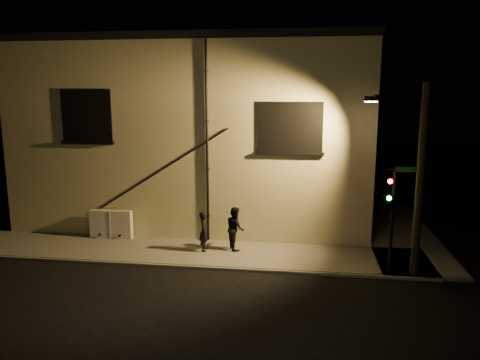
# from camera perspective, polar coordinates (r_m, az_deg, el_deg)

# --- Properties ---
(ground) EXTENTS (90.00, 90.00, 0.00)m
(ground) POSITION_cam_1_polar(r_m,az_deg,el_deg) (17.29, 0.07, -10.97)
(ground) COLOR black
(sidewalk) EXTENTS (21.00, 16.00, 0.12)m
(sidewalk) POSITION_cam_1_polar(r_m,az_deg,el_deg) (21.29, 4.98, -6.61)
(sidewalk) COLOR slate
(sidewalk) RESTS_ON ground
(building) EXTENTS (16.20, 12.23, 8.80)m
(building) POSITION_cam_1_polar(r_m,az_deg,el_deg) (25.52, -3.88, 6.25)
(building) COLOR beige
(building) RESTS_ON ground
(utility_cabinet) EXTENTS (1.86, 0.31, 1.23)m
(utility_cabinet) POSITION_cam_1_polar(r_m,az_deg,el_deg) (21.12, -15.44, -5.20)
(utility_cabinet) COLOR silver
(utility_cabinet) RESTS_ON sidewalk
(pedestrian_a) EXTENTS (0.44, 0.62, 1.59)m
(pedestrian_a) POSITION_cam_1_polar(r_m,az_deg,el_deg) (18.78, -4.39, -6.25)
(pedestrian_a) COLOR black
(pedestrian_a) RESTS_ON sidewalk
(pedestrian_b) EXTENTS (0.94, 1.04, 1.74)m
(pedestrian_b) POSITION_cam_1_polar(r_m,az_deg,el_deg) (18.88, -0.59, -5.89)
(pedestrian_b) COLOR black
(pedestrian_b) RESTS_ON sidewalk
(traffic_signal) EXTENTS (1.18, 2.16, 3.70)m
(traffic_signal) POSITION_cam_1_polar(r_m,az_deg,el_deg) (17.17, 17.57, -2.46)
(traffic_signal) COLOR black
(traffic_signal) RESTS_ON sidewalk
(streetlamp_pole) EXTENTS (2.01, 1.38, 6.70)m
(streetlamp_pole) POSITION_cam_1_polar(r_m,az_deg,el_deg) (16.90, 20.72, 0.51)
(streetlamp_pole) COLOR black
(streetlamp_pole) RESTS_ON ground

